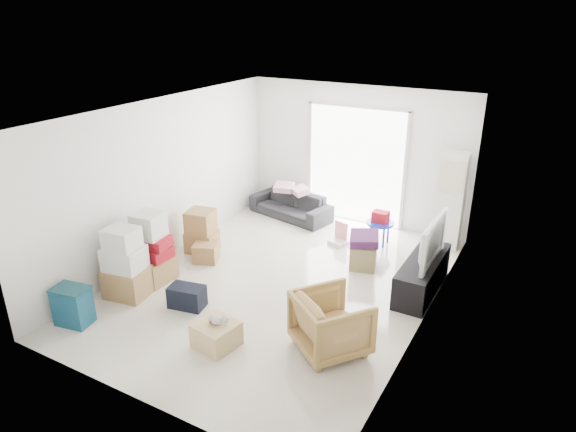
# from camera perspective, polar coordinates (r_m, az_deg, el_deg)

# --- Properties ---
(room_shell) EXTENTS (4.98, 6.48, 3.18)m
(room_shell) POSITION_cam_1_polar(r_m,az_deg,el_deg) (7.57, -1.00, 1.47)
(room_shell) COLOR silver
(room_shell) RESTS_ON ground
(sliding_door) EXTENTS (2.10, 0.04, 2.33)m
(sliding_door) POSITION_cam_1_polar(r_m,az_deg,el_deg) (10.15, 7.51, 6.12)
(sliding_door) COLOR white
(sliding_door) RESTS_ON room_shell
(ac_tower) EXTENTS (0.45, 0.30, 1.75)m
(ac_tower) POSITION_cam_1_polar(r_m,az_deg,el_deg) (9.45, 17.63, 1.65)
(ac_tower) COLOR silver
(ac_tower) RESTS_ON room_shell
(tv_console) EXTENTS (0.47, 1.56, 0.52)m
(tv_console) POSITION_cam_1_polar(r_m,az_deg,el_deg) (8.09, 14.68, -6.36)
(tv_console) COLOR black
(tv_console) RESTS_ON room_shell
(television) EXTENTS (0.67, 1.16, 0.15)m
(television) POSITION_cam_1_polar(r_m,az_deg,el_deg) (7.94, 14.91, -4.24)
(television) COLOR black
(television) RESTS_ON tv_console
(sofa) EXTENTS (1.81, 0.86, 0.68)m
(sofa) POSITION_cam_1_polar(r_m,az_deg,el_deg) (10.50, 0.30, 1.68)
(sofa) COLOR #27282D
(sofa) RESTS_ON room_shell
(pillow_left) EXTENTS (0.42, 0.37, 0.12)m
(pillow_left) POSITION_cam_1_polar(r_m,az_deg,el_deg) (10.49, -0.46, 3.96)
(pillow_left) COLOR #E6A7C0
(pillow_left) RESTS_ON sofa
(pillow_right) EXTENTS (0.41, 0.39, 0.11)m
(pillow_right) POSITION_cam_1_polar(r_m,az_deg,el_deg) (10.30, 1.38, 3.58)
(pillow_right) COLOR #E6A7C0
(pillow_right) RESTS_ON sofa
(armchair) EXTENTS (1.12, 1.11, 0.85)m
(armchair) POSITION_cam_1_polar(r_m,az_deg,el_deg) (6.51, 4.85, -11.52)
(armchair) COLOR tan
(armchair) RESTS_ON room_shell
(storage_bins) EXTENTS (0.53, 0.41, 0.55)m
(storage_bins) POSITION_cam_1_polar(r_m,az_deg,el_deg) (7.64, -22.80, -9.16)
(storage_bins) COLOR navy
(storage_bins) RESTS_ON room_shell
(box_stack_a) EXTENTS (0.67, 0.59, 1.10)m
(box_stack_a) POSITION_cam_1_polar(r_m,az_deg,el_deg) (7.96, -17.62, -5.33)
(box_stack_a) COLOR olive
(box_stack_a) RESTS_ON room_shell
(box_stack_b) EXTENTS (0.64, 0.57, 1.14)m
(box_stack_b) POSITION_cam_1_polar(r_m,az_deg,el_deg) (8.29, -14.93, -3.84)
(box_stack_b) COLOR olive
(box_stack_b) RESTS_ON room_shell
(box_stack_c) EXTENTS (0.59, 0.53, 0.77)m
(box_stack_c) POSITION_cam_1_polar(r_m,az_deg,el_deg) (9.12, -9.61, -1.73)
(box_stack_c) COLOR olive
(box_stack_c) RESTS_ON room_shell
(loose_box) EXTENTS (0.51, 0.51, 0.32)m
(loose_box) POSITION_cam_1_polar(r_m,az_deg,el_deg) (8.86, -9.09, -3.96)
(loose_box) COLOR olive
(loose_box) RESTS_ON room_shell
(duffel_bag) EXTENTS (0.55, 0.39, 0.32)m
(duffel_bag) POSITION_cam_1_polar(r_m,az_deg,el_deg) (7.62, -11.16, -8.79)
(duffel_bag) COLOR black
(duffel_bag) RESTS_ON room_shell
(ottoman) EXTENTS (0.51, 0.51, 0.42)m
(ottoman) POSITION_cam_1_polar(r_m,az_deg,el_deg) (8.60, 8.37, -4.42)
(ottoman) COLOR olive
(ottoman) RESTS_ON room_shell
(blanket) EXTENTS (0.58, 0.58, 0.14)m
(blanket) POSITION_cam_1_polar(r_m,az_deg,el_deg) (8.48, 8.48, -2.74)
(blanket) COLOR #4F2154
(blanket) RESTS_ON ottoman
(kids_table) EXTENTS (0.50, 0.50, 0.63)m
(kids_table) POSITION_cam_1_polar(r_m,az_deg,el_deg) (9.40, 10.21, -0.54)
(kids_table) COLOR #1327C2
(kids_table) RESTS_ON room_shell
(toy_walker) EXTENTS (0.37, 0.34, 0.40)m
(toy_walker) POSITION_cam_1_polar(r_m,az_deg,el_deg) (9.43, 5.70, -2.44)
(toy_walker) COLOR silver
(toy_walker) RESTS_ON room_shell
(wood_crate) EXTENTS (0.57, 0.57, 0.33)m
(wood_crate) POSITION_cam_1_polar(r_m,az_deg,el_deg) (6.77, -7.95, -12.91)
(wood_crate) COLOR tan
(wood_crate) RESTS_ON room_shell
(plush_bunny) EXTENTS (0.27, 0.16, 0.14)m
(plush_bunny) POSITION_cam_1_polar(r_m,az_deg,el_deg) (6.63, -7.80, -11.36)
(plush_bunny) COLOR #B2ADA8
(plush_bunny) RESTS_ON wood_crate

